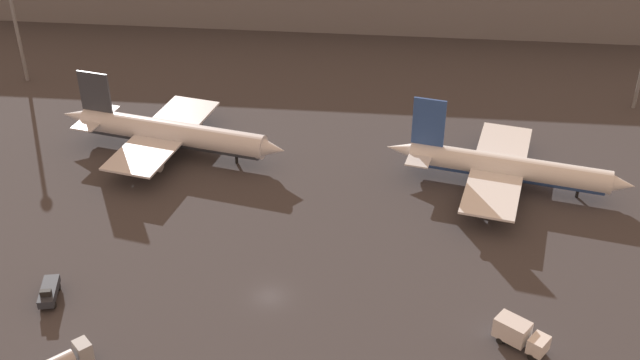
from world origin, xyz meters
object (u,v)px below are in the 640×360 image
Objects in this scene: service_vehicle_0 at (49,292)px; airplane_1 at (170,133)px; airplane_2 at (505,167)px; service_vehicle_1 at (68,359)px; service_vehicle_2 at (519,334)px.

airplane_1 is at bearing 158.90° from service_vehicle_0.
service_vehicle_1 is at bearing -128.12° from airplane_2.
airplane_2 reaches higher than service_vehicle_2.
service_vehicle_0 is 13.84m from service_vehicle_1.
airplane_1 is 6.88× the size of service_vehicle_0.
service_vehicle_0 is 0.87× the size of service_vehicle_2.
service_vehicle_2 is at bearing -34.63° from service_vehicle_1.
service_vehicle_0 is 1.06× the size of service_vehicle_1.
airplane_2 is 6.48× the size of service_vehicle_0.
airplane_2 is at bearing 106.67° from service_vehicle_0.
service_vehicle_2 reaches higher than service_vehicle_1.
service_vehicle_0 is at bearing 76.13° from service_vehicle_1.
airplane_1 is 39.53m from service_vehicle_0.
airplane_1 is 1.06× the size of airplane_2.
service_vehicle_1 reaches higher than service_vehicle_0.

